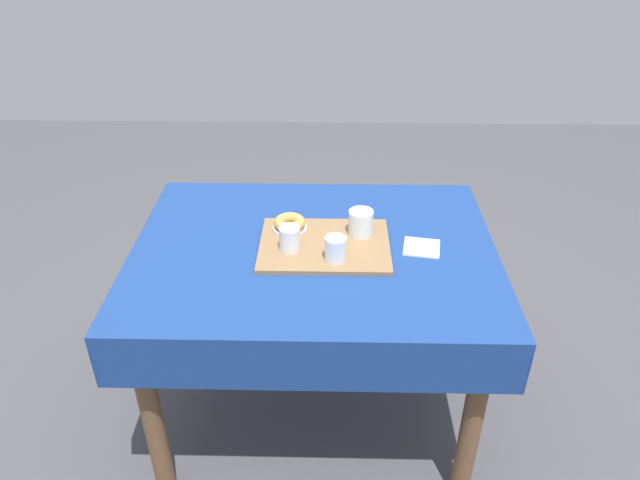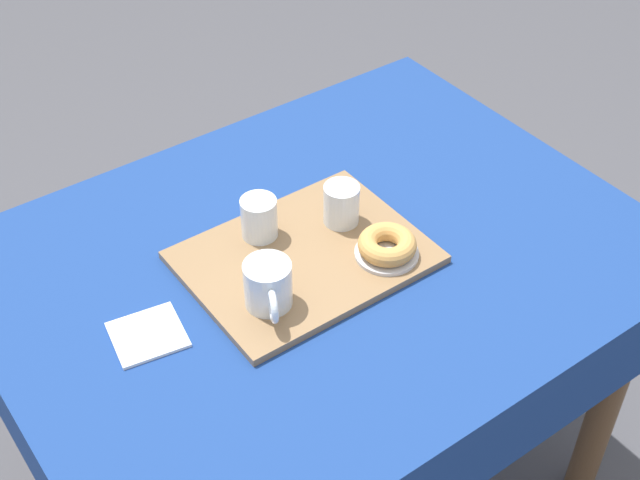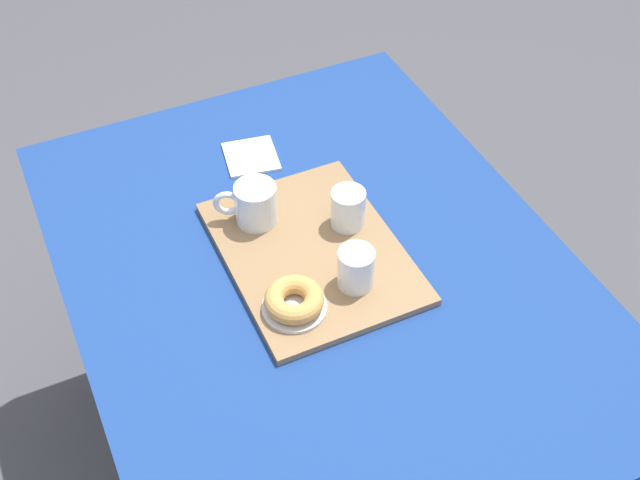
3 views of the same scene
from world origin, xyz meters
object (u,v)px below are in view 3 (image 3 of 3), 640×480
water_glass_far (356,270)px  donut_plate_left (294,307)px  water_glass_near (348,210)px  serving_tray (311,252)px  tea_mug_left (255,205)px  paper_napkin (251,157)px  dining_table (320,302)px  sugar_donut_left (294,300)px

water_glass_far → donut_plate_left: bearing=94.0°
water_glass_near → serving_tray: bearing=110.4°
tea_mug_left → paper_napkin: tea_mug_left is taller
serving_tray → paper_napkin: serving_tray is taller
dining_table → sugar_donut_left: sugar_donut_left is taller
water_glass_near → sugar_donut_left: (-0.15, 0.18, -0.01)m
serving_tray → water_glass_far: size_ratio=5.32×
tea_mug_left → water_glass_near: tea_mug_left is taller
tea_mug_left → water_glass_near: 0.18m
dining_table → serving_tray: serving_tray is taller
tea_mug_left → water_glass_far: tea_mug_left is taller
paper_napkin → dining_table: bearing=-179.8°
dining_table → water_glass_near: size_ratio=14.96×
tea_mug_left → sugar_donut_left: tea_mug_left is taller
tea_mug_left → paper_napkin: 0.21m
serving_tray → tea_mug_left: tea_mug_left is taller
dining_table → paper_napkin: size_ratio=10.29×
dining_table → donut_plate_left: 0.17m
tea_mug_left → water_glass_near: bearing=-118.0°
water_glass_far → sugar_donut_left: (-0.01, 0.12, -0.01)m
serving_tray → water_glass_near: (0.03, -0.09, 0.04)m
water_glass_near → donut_plate_left: size_ratio=0.68×
sugar_donut_left → paper_napkin: (0.43, -0.09, -0.04)m
serving_tray → sugar_donut_left: 0.15m
donut_plate_left → sugar_donut_left: sugar_donut_left is taller
sugar_donut_left → paper_napkin: size_ratio=0.92×
serving_tray → water_glass_near: bearing=-69.6°
paper_napkin → donut_plate_left: bearing=168.7°
water_glass_near → donut_plate_left: bearing=130.4°
dining_table → water_glass_far: water_glass_far is taller
water_glass_far → donut_plate_left: 0.13m
water_glass_near → water_glass_far: 0.15m
sugar_donut_left → serving_tray: bearing=-35.9°
donut_plate_left → paper_napkin: 0.44m
tea_mug_left → water_glass_near: (-0.08, -0.16, -0.00)m
tea_mug_left → sugar_donut_left: bearing=174.8°
tea_mug_left → serving_tray: bearing=-151.8°
donut_plate_left → tea_mug_left: bearing=-5.2°
dining_table → water_glass_near: (0.07, -0.09, 0.15)m
donut_plate_left → dining_table: bearing=-46.2°
serving_tray → water_glass_far: bearing=-160.7°
water_glass_far → water_glass_near: bearing=-21.1°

